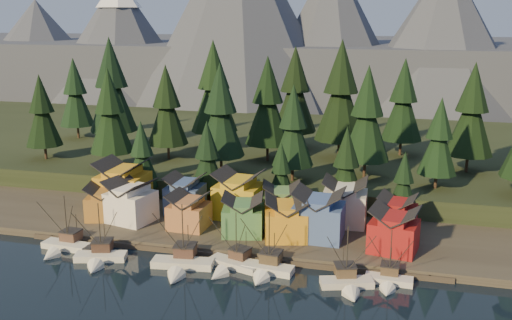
% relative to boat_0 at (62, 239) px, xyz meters
% --- Properties ---
extents(ground, '(500.00, 500.00, 0.00)m').
position_rel_boat_0_xyz_m(ground, '(31.10, -10.76, -2.27)').
color(ground, black).
rests_on(ground, ground).
extents(shore_strip, '(400.00, 50.00, 1.50)m').
position_rel_boat_0_xyz_m(shore_strip, '(31.10, 29.24, -1.52)').
color(shore_strip, '#352F27').
rests_on(shore_strip, ground).
extents(hillside, '(420.00, 100.00, 6.00)m').
position_rel_boat_0_xyz_m(hillside, '(31.10, 79.24, 0.73)').
color(hillside, black).
rests_on(hillside, ground).
extents(dock, '(80.00, 4.00, 1.00)m').
position_rel_boat_0_xyz_m(dock, '(31.10, 5.74, -1.77)').
color(dock, '#4A4035').
rests_on(dock, ground).
extents(mountain_ridge, '(560.00, 190.00, 90.00)m').
position_rel_boat_0_xyz_m(mountain_ridge, '(26.90, 202.83, 23.78)').
color(mountain_ridge, '#4F5466').
rests_on(mountain_ridge, ground).
extents(boat_0, '(9.69, 10.44, 11.65)m').
position_rel_boat_0_xyz_m(boat_0, '(0.00, 0.00, 0.00)').
color(boat_0, silver).
rests_on(boat_0, ground).
extents(boat_1, '(9.92, 10.51, 11.88)m').
position_rel_boat_0_xyz_m(boat_1, '(9.35, -2.96, 0.08)').
color(boat_1, silver).
rests_on(boat_1, ground).
extents(boat_2, '(11.51, 12.31, 12.76)m').
position_rel_boat_0_xyz_m(boat_2, '(24.88, -2.23, 0.13)').
color(boat_2, beige).
rests_on(boat_2, ground).
extents(boat_3, '(10.31, 10.75, 11.14)m').
position_rel_boat_0_xyz_m(boat_3, '(33.33, 0.15, -0.19)').
color(boat_3, beige).
rests_on(boat_3, ground).
extents(boat_4, '(9.41, 10.08, 12.10)m').
position_rel_boat_0_xyz_m(boat_4, '(39.80, -0.33, 0.18)').
color(boat_4, silver).
rests_on(boat_4, ground).
extents(boat_5, '(9.39, 9.99, 11.51)m').
position_rel_boat_0_xyz_m(boat_5, '(54.00, -2.16, 0.04)').
color(boat_5, beige).
rests_on(boat_5, ground).
extents(boat_6, '(8.17, 8.84, 10.28)m').
position_rel_boat_0_xyz_m(boat_6, '(60.39, 0.81, -0.23)').
color(boat_6, silver).
rests_on(boat_6, ground).
extents(house_front_0, '(8.84, 8.55, 7.35)m').
position_rel_boat_0_xyz_m(house_front_0, '(1.24, 14.46, 3.09)').
color(house_front_0, '#A06A29').
rests_on(house_front_0, shore_strip).
extents(house_front_1, '(10.40, 10.14, 9.03)m').
position_rel_boat_0_xyz_m(house_front_1, '(7.30, 14.30, 3.97)').
color(house_front_1, white).
rests_on(house_front_1, shore_strip).
extents(house_front_2, '(7.84, 7.90, 7.28)m').
position_rel_boat_0_xyz_m(house_front_2, '(20.39, 13.74, 3.05)').
color(house_front_2, '#A4663A').
rests_on(house_front_2, shore_strip).
extents(house_front_3, '(9.09, 8.81, 7.91)m').
position_rel_boat_0_xyz_m(house_front_3, '(31.88, 13.09, 3.39)').
color(house_front_3, '#437740').
rests_on(house_front_3, shore_strip).
extents(house_front_4, '(9.86, 10.32, 8.18)m').
position_rel_boat_0_xyz_m(house_front_4, '(40.41, 13.33, 3.53)').
color(house_front_4, orange).
rests_on(house_front_4, shore_strip).
extents(house_front_5, '(9.55, 8.74, 9.76)m').
position_rel_boat_0_xyz_m(house_front_5, '(46.60, 14.50, 4.35)').
color(house_front_5, '#3C5690').
rests_on(house_front_5, shore_strip).
extents(house_front_6, '(9.58, 9.22, 8.28)m').
position_rel_boat_0_xyz_m(house_front_6, '(60.75, 11.87, 3.58)').
color(house_front_6, maroon).
rests_on(house_front_6, shore_strip).
extents(house_back_0, '(10.17, 9.77, 11.00)m').
position_rel_boat_0_xyz_m(house_back_0, '(2.01, 21.42, 5.00)').
color(house_back_0, gold).
rests_on(house_back_0, shore_strip).
extents(house_back_1, '(7.56, 7.66, 8.46)m').
position_rel_boat_0_xyz_m(house_back_1, '(16.35, 22.00, 3.67)').
color(house_back_1, '#364D81').
rests_on(house_back_1, shore_strip).
extents(house_back_2, '(10.29, 9.59, 10.13)m').
position_rel_boat_0_xyz_m(house_back_2, '(28.41, 22.40, 4.55)').
color(house_back_2, gold).
rests_on(house_back_2, shore_strip).
extents(house_back_3, '(9.10, 8.45, 7.93)m').
position_rel_boat_0_xyz_m(house_back_3, '(37.55, 23.01, 3.39)').
color(house_back_3, '#547F45').
rests_on(house_back_3, shore_strip).
extents(house_back_4, '(8.94, 8.60, 9.58)m').
position_rel_boat_0_xyz_m(house_back_4, '(50.61, 23.82, 4.26)').
color(house_back_4, beige).
rests_on(house_back_4, shore_strip).
extents(house_back_5, '(8.17, 8.24, 7.92)m').
position_rel_boat_0_xyz_m(house_back_5, '(61.12, 20.88, 3.39)').
color(house_back_5, maroon).
rests_on(house_back_5, shore_strip).
extents(tree_hill_0, '(9.73, 9.73, 22.67)m').
position_rel_boat_0_xyz_m(tree_hill_0, '(-30.90, 41.24, 16.12)').
color(tree_hill_0, '#332319').
rests_on(tree_hill_0, hillside).
extents(tree_hill_1, '(13.62, 13.62, 31.72)m').
position_rel_boat_0_xyz_m(tree_hill_1, '(-18.90, 57.24, 21.07)').
color(tree_hill_1, '#332319').
rests_on(tree_hill_1, hillside).
extents(tree_hill_2, '(10.82, 10.82, 25.22)m').
position_rel_boat_0_xyz_m(tree_hill_2, '(-8.90, 37.24, 17.51)').
color(tree_hill_2, '#332319').
rests_on(tree_hill_2, hillside).
extents(tree_hill_3, '(10.81, 10.81, 25.18)m').
position_rel_boat_0_xyz_m(tree_hill_3, '(1.10, 49.24, 17.49)').
color(tree_hill_3, '#332319').
rests_on(tree_hill_3, hillside).
extents(tree_hill_4, '(13.28, 13.28, 30.93)m').
position_rel_boat_0_xyz_m(tree_hill_4, '(9.10, 64.24, 20.64)').
color(tree_hill_4, '#332319').
rests_on(tree_hill_4, hillside).
extents(tree_hill_5, '(11.50, 11.50, 26.79)m').
position_rel_boat_0_xyz_m(tree_hill_5, '(19.10, 39.24, 18.37)').
color(tree_hill_5, '#332319').
rests_on(tree_hill_5, hillside).
extents(tree_hill_6, '(11.84, 11.84, 27.57)m').
position_rel_boat_0_xyz_m(tree_hill_6, '(27.10, 54.24, 18.80)').
color(tree_hill_6, '#332319').
rests_on(tree_hill_6, hillside).
extents(tree_hill_7, '(9.65, 9.65, 22.47)m').
position_rel_boat_0_xyz_m(tree_hill_7, '(37.10, 37.24, 16.01)').
color(tree_hill_7, '#332319').
rests_on(tree_hill_7, hillside).
extents(tree_hill_8, '(13.58, 13.58, 31.63)m').
position_rel_boat_0_xyz_m(tree_hill_8, '(45.10, 61.24, 21.02)').
color(tree_hill_8, '#332319').
rests_on(tree_hill_8, hillside).
extents(tree_hill_9, '(11.41, 11.41, 26.58)m').
position_rel_boat_0_xyz_m(tree_hill_9, '(53.10, 44.24, 18.26)').
color(tree_hill_9, '#332319').
rests_on(tree_hill_9, hillside).
extents(tree_hill_10, '(11.41, 11.41, 26.58)m').
position_rel_boat_0_xyz_m(tree_hill_10, '(61.10, 69.24, 18.26)').
color(tree_hill_10, '#332319').
rests_on(tree_hill_10, hillside).
extents(tree_hill_11, '(8.76, 8.76, 20.40)m').
position_rel_boat_0_xyz_m(tree_hill_11, '(69.10, 39.24, 14.87)').
color(tree_hill_11, '#332319').
rests_on(tree_hill_11, hillside).
extents(tree_hill_12, '(11.55, 11.55, 26.90)m').
position_rel_boat_0_xyz_m(tree_hill_12, '(77.10, 55.24, 18.43)').
color(tree_hill_12, '#332319').
rests_on(tree_hill_12, hillside).
extents(tree_hill_15, '(12.53, 12.53, 29.19)m').
position_rel_boat_0_xyz_m(tree_hill_15, '(31.10, 71.24, 19.69)').
color(tree_hill_15, '#332319').
rests_on(tree_hill_15, hillside).
extents(tree_hill_16, '(10.72, 10.72, 24.98)m').
position_rel_boat_0_xyz_m(tree_hill_16, '(-36.90, 67.24, 17.39)').
color(tree_hill_16, '#332319').
rests_on(tree_hill_16, hillside).
extents(tree_shore_0, '(7.97, 7.97, 18.58)m').
position_rel_boat_0_xyz_m(tree_shore_0, '(3.10, 29.24, 9.38)').
color(tree_shore_0, '#332319').
rests_on(tree_shore_0, shore_strip).
extents(tree_shore_1, '(8.29, 8.29, 19.31)m').
position_rel_boat_0_xyz_m(tree_shore_1, '(19.10, 29.24, 9.78)').
color(tree_shore_1, '#332319').
rests_on(tree_shore_1, shore_strip).
extents(tree_shore_2, '(6.54, 6.54, 15.23)m').
position_rel_boat_0_xyz_m(tree_shore_2, '(36.10, 29.24, 7.54)').
color(tree_shore_2, '#332319').
rests_on(tree_shore_2, shore_strip).
extents(tree_shore_3, '(8.37, 8.37, 19.49)m').
position_rel_boat_0_xyz_m(tree_shore_3, '(50.10, 29.24, 9.88)').
color(tree_shore_3, '#332319').
rests_on(tree_shore_3, shore_strip).
extents(tree_shore_4, '(6.36, 6.36, 14.82)m').
position_rel_boat_0_xyz_m(tree_shore_4, '(62.10, 29.24, 7.32)').
color(tree_shore_4, '#332319').
rests_on(tree_shore_4, shore_strip).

